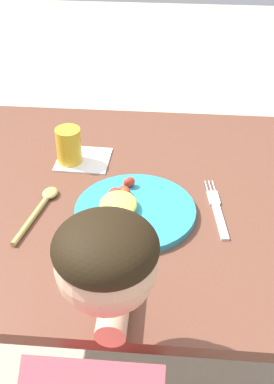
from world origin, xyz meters
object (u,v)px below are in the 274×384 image
(fork, at_px, (217,211))
(spoon, at_px, (40,207))
(drinking_cup, at_px, (69,146))
(plate, at_px, (132,210))

(fork, relative_size, spoon, 1.03)
(fork, xyz_separation_m, drinking_cup, (-0.37, 0.17, 0.04))
(plate, distance_m, spoon, 0.21)
(fork, height_order, spoon, spoon)
(spoon, height_order, drinking_cup, drinking_cup)
(plate, height_order, drinking_cup, drinking_cup)
(fork, height_order, drinking_cup, drinking_cup)
(drinking_cup, bearing_deg, plate, -48.09)
(spoon, bearing_deg, fork, -74.71)
(plate, relative_size, spoon, 1.30)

